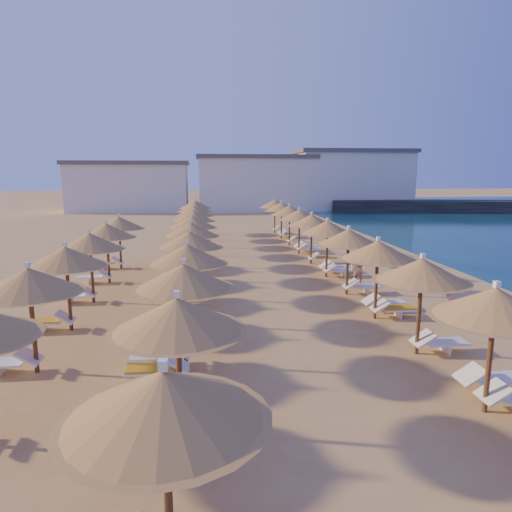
{
  "coord_description": "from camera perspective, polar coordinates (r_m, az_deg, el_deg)",
  "views": [
    {
      "loc": [
        -3.63,
        -17.19,
        5.32
      ],
      "look_at": [
        -1.1,
        4.0,
        1.3
      ],
      "focal_mm": 32.0,
      "sensor_mm": 36.0,
      "label": 1
    }
  ],
  "objects": [
    {
      "name": "ground",
      "position": [
        18.35,
        4.94,
        -6.22
      ],
      "size": [
        220.0,
        220.0,
        0.0
      ],
      "primitive_type": "plane",
      "color": "tan",
      "rests_on": "ground"
    },
    {
      "name": "beachgoer_b",
      "position": [
        21.72,
        12.61,
        -1.52
      ],
      "size": [
        1.0,
        1.02,
        1.66
      ],
      "primitive_type": "imported",
      "rotation": [
        0.0,
        0.0,
        -0.88
      ],
      "color": "tan",
      "rests_on": "ground"
    },
    {
      "name": "hotel_blocks",
      "position": [
        62.45,
        -0.12,
        9.19
      ],
      "size": [
        45.63,
        9.24,
        8.1
      ],
      "color": "white",
      "rests_on": "ground"
    },
    {
      "name": "loungers",
      "position": [
        20.34,
        -1.93,
        -3.5
      ],
      "size": [
        13.68,
        37.01,
        0.66
      ],
      "color": "white",
      "rests_on": "ground"
    },
    {
      "name": "parasol_row_west",
      "position": [
        20.5,
        -8.2,
        2.59
      ],
      "size": [
        2.76,
        39.13,
        3.01
      ],
      "color": "brown",
      "rests_on": "ground"
    },
    {
      "name": "parasol_row_east",
      "position": [
        21.41,
        10.11,
        2.87
      ],
      "size": [
        2.76,
        39.13,
        3.01
      ],
      "color": "brown",
      "rests_on": "ground"
    },
    {
      "name": "beachgoer_a",
      "position": [
        18.22,
        23.14,
        -4.64
      ],
      "size": [
        0.51,
        0.65,
        1.56
      ],
      "primitive_type": "imported",
      "rotation": [
        0.0,
        0.0,
        -1.84
      ],
      "color": "tan",
      "rests_on": "ground"
    },
    {
      "name": "jetty",
      "position": [
        64.06,
        23.02,
        5.74
      ],
      "size": [
        30.21,
        9.7,
        1.5
      ],
      "primitive_type": "cube",
      "rotation": [
        0.0,
        0.0,
        -0.19
      ],
      "color": "black",
      "rests_on": "ground"
    },
    {
      "name": "parasol_row_inland",
      "position": [
        17.8,
        -21.24,
        0.75
      ],
      "size": [
        2.76,
        19.3,
        3.01
      ],
      "color": "brown",
      "rests_on": "ground"
    }
  ]
}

